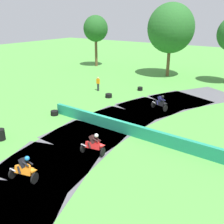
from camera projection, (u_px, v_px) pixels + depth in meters
name	position (u px, v px, depth m)	size (l,w,h in m)	color
ground_plane	(103.00, 127.00, 20.52)	(120.00, 120.00, 0.00)	#4C933D
track_asphalt	(117.00, 131.00, 19.74)	(11.01, 34.29, 0.01)	#515156
safety_barrier	(169.00, 141.00, 17.26)	(0.30, 21.25, 0.90)	#1E8466
motorcycle_lead_black	(161.00, 103.00, 24.02)	(1.72, 1.08, 1.43)	black
motorcycle_chase_red	(94.00, 145.00, 16.33)	(1.68, 1.05, 1.43)	black
motorcycle_trailing_orange	(25.00, 169.00, 13.75)	(1.68, 1.12, 1.43)	black
tire_stack_near	(140.00, 89.00, 30.19)	(0.59, 0.59, 0.40)	black
tire_stack_mid_a	(109.00, 96.00, 27.65)	(0.71, 0.71, 0.40)	black
tire_stack_mid_b	(54.00, 113.00, 22.79)	(0.65, 0.65, 0.40)	black
tire_stack_far	(0.00, 135.00, 18.24)	(0.63, 0.63, 0.80)	black
track_marshal	(98.00, 84.00, 29.83)	(0.34, 0.24, 1.63)	#232328
tree_far_left	(96.00, 29.00, 42.41)	(4.00, 4.00, 8.23)	brown
tree_mid_rise	(171.00, 28.00, 35.08)	(6.31, 6.31, 9.87)	brown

